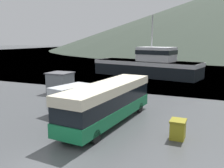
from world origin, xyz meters
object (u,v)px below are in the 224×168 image
Objects in this scene: delivery_van at (76,97)px; small_boat at (141,70)px; storage_bin at (178,129)px; dock_kiosk at (60,82)px; fishing_boat at (148,65)px; tour_bus at (108,101)px.

delivery_van reaches higher than small_boat.
dock_kiosk is at bearing 149.84° from storage_bin.
small_boat is at bearing 107.09° from delivery_van.
fishing_boat is 5.55m from small_boat.
storage_bin is 0.46× the size of dock_kiosk.
dock_kiosk is (-10.04, 7.96, -0.51)m from tour_bus.
tour_bus is at bearing -159.61° from fishing_boat.
delivery_van is (-4.32, 2.20, -0.53)m from tour_bus.
tour_bus reaches higher than small_boat.
storage_bin is at bearing -6.82° from tour_bus.
delivery_van is 28.42m from small_boat.
delivery_van is at bearing -45.15° from dock_kiosk.
tour_bus is 26.16m from fishing_boat.
small_boat is (-6.56, 30.53, -1.27)m from tour_bus.
delivery_van is at bearing 157.14° from tour_bus.
fishing_boat is at bearing 101.75° from delivery_van.
small_boat is at bearing 106.30° from tour_bus.
tour_bus reaches higher than dock_kiosk.
dock_kiosk is at bearing 172.92° from fishing_boat.
fishing_boat is at bearing 109.37° from storage_bin.
tour_bus is at bearing -14.46° from delivery_van.
dock_kiosk is 0.39× the size of small_boat.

